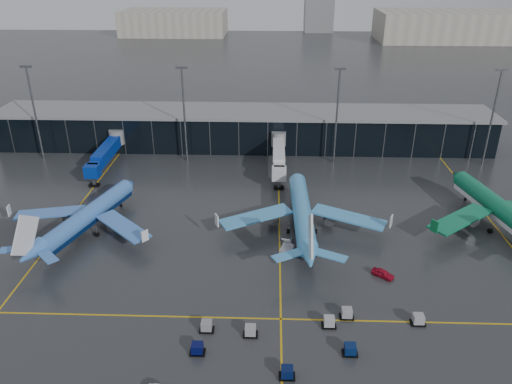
{
  "coord_description": "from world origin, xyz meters",
  "views": [
    {
      "loc": [
        8.24,
        -76.41,
        51.54
      ],
      "look_at": [
        5.0,
        18.0,
        6.0
      ],
      "focal_mm": 35.0,
      "sensor_mm": 36.0,
      "label": 1
    }
  ],
  "objects_px": {
    "airliner_aer_lingus": "(503,199)",
    "baggage_carts": "(299,335)",
    "airliner_arkefly": "(88,205)",
    "airliner_klm_near": "(302,201)",
    "mobile_airstair": "(287,247)",
    "service_van_red": "(383,273)"
  },
  "relations": [
    {
      "from": "airliner_klm_near",
      "to": "service_van_red",
      "type": "distance_m",
      "value": 22.17
    },
    {
      "from": "mobile_airstair",
      "to": "service_van_red",
      "type": "relative_size",
      "value": 0.91
    },
    {
      "from": "airliner_arkefly",
      "to": "mobile_airstair",
      "type": "distance_m",
      "value": 40.8
    },
    {
      "from": "mobile_airstair",
      "to": "airliner_arkefly",
      "type": "bearing_deg",
      "value": -174.27
    },
    {
      "from": "airliner_klm_near",
      "to": "mobile_airstair",
      "type": "distance_m",
      "value": 10.87
    },
    {
      "from": "airliner_aer_lingus",
      "to": "baggage_carts",
      "type": "height_order",
      "value": "airliner_aer_lingus"
    },
    {
      "from": "airliner_arkefly",
      "to": "baggage_carts",
      "type": "xyz_separation_m",
      "value": [
        41.25,
        -30.72,
        -4.97
      ]
    },
    {
      "from": "airliner_arkefly",
      "to": "service_van_red",
      "type": "height_order",
      "value": "airliner_arkefly"
    },
    {
      "from": "baggage_carts",
      "to": "airliner_aer_lingus",
      "type": "bearing_deg",
      "value": 39.36
    },
    {
      "from": "airliner_arkefly",
      "to": "service_van_red",
      "type": "distance_m",
      "value": 58.65
    },
    {
      "from": "airliner_arkefly",
      "to": "airliner_klm_near",
      "type": "bearing_deg",
      "value": 19.83
    },
    {
      "from": "airliner_arkefly",
      "to": "airliner_klm_near",
      "type": "xyz_separation_m",
      "value": [
        43.08,
        2.22,
        0.46
      ]
    },
    {
      "from": "airliner_klm_near",
      "to": "airliner_aer_lingus",
      "type": "xyz_separation_m",
      "value": [
        40.69,
        1.94,
        0.19
      ]
    },
    {
      "from": "airliner_arkefly",
      "to": "airliner_aer_lingus",
      "type": "relative_size",
      "value": 0.9
    },
    {
      "from": "service_van_red",
      "to": "airliner_klm_near",
      "type": "bearing_deg",
      "value": 77.26
    },
    {
      "from": "airliner_arkefly",
      "to": "baggage_carts",
      "type": "bearing_deg",
      "value": -19.79
    },
    {
      "from": "airliner_arkefly",
      "to": "mobile_airstair",
      "type": "bearing_deg",
      "value": 7.41
    },
    {
      "from": "service_van_red",
      "to": "airliner_arkefly",
      "type": "bearing_deg",
      "value": 113.87
    },
    {
      "from": "service_van_red",
      "to": "airliner_aer_lingus",
      "type": "bearing_deg",
      "value": -17.36
    },
    {
      "from": "airliner_klm_near",
      "to": "service_van_red",
      "type": "height_order",
      "value": "airliner_klm_near"
    },
    {
      "from": "airliner_arkefly",
      "to": "airliner_klm_near",
      "type": "height_order",
      "value": "airliner_klm_near"
    },
    {
      "from": "airliner_klm_near",
      "to": "airliner_aer_lingus",
      "type": "distance_m",
      "value": 40.73
    }
  ]
}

